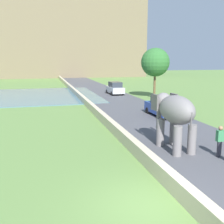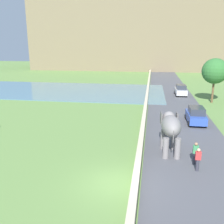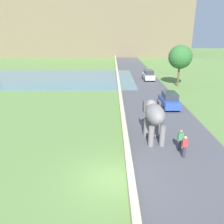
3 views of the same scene
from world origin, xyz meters
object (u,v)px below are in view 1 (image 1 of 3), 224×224
(car_blue, at_px, (162,106))
(elephant, at_px, (174,113))
(car_silver, at_px, (115,88))
(person_beside_elephant, at_px, (220,141))

(car_blue, bearing_deg, elephant, -111.33)
(elephant, distance_m, car_blue, 8.77)
(elephant, relative_size, car_blue, 0.88)
(elephant, bearing_deg, car_silver, 82.35)
(car_blue, bearing_deg, car_silver, 90.00)
(person_beside_elephant, bearing_deg, elephant, 132.75)
(elephant, height_order, car_blue, elephant)
(person_beside_elephant, height_order, car_blue, car_blue)
(elephant, relative_size, car_silver, 0.87)
(car_silver, xyz_separation_m, car_blue, (-0.00, -15.46, 0.00))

